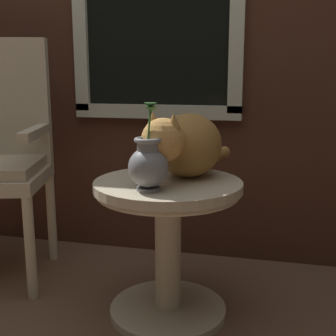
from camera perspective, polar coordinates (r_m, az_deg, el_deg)
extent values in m
plane|color=brown|center=(1.83, -9.28, -19.18)|extent=(6.00, 6.00, 0.00)
cube|color=#47281C|center=(2.33, -2.52, 20.81)|extent=(4.00, 0.04, 2.60)
cube|color=beige|center=(2.26, -1.54, 7.27)|extent=(0.86, 0.03, 0.07)
cube|color=beige|center=(2.41, -11.26, 18.93)|extent=(0.07, 0.03, 0.97)
cube|color=beige|center=(2.21, 8.96, 19.66)|extent=(0.07, 0.03, 0.97)
cube|color=black|center=(2.29, -1.52, 19.52)|extent=(0.77, 0.01, 0.95)
cylinder|color=beige|center=(1.87, 0.00, -17.72)|extent=(0.46, 0.46, 0.03)
cylinder|color=beige|center=(1.76, 0.00, -10.45)|extent=(0.10, 0.10, 0.48)
cylinder|color=beige|center=(1.68, 0.00, -2.26)|extent=(0.56, 0.56, 0.03)
torus|color=beige|center=(1.68, 0.00, -3.17)|extent=(0.54, 0.54, 0.02)
cylinder|color=beige|center=(1.98, -17.31, -9.84)|extent=(0.04, 0.04, 0.45)
cylinder|color=beige|center=(2.35, -14.75, -6.17)|extent=(0.04, 0.04, 0.45)
cube|color=beige|center=(2.06, -16.73, 4.44)|extent=(0.16, 0.41, 0.04)
ellipsoid|color=#AD7A3D|center=(1.72, 2.71, 2.93)|extent=(0.33, 0.35, 0.25)
sphere|color=#E2A356|center=(1.56, -0.62, 3.62)|extent=(0.16, 0.16, 0.16)
cone|color=#AD7A3D|center=(1.58, -1.95, 6.28)|extent=(0.05, 0.05, 0.05)
cone|color=#AD7A3D|center=(1.53, 0.73, 6.11)|extent=(0.05, 0.05, 0.05)
cylinder|color=#AD7A3D|center=(1.91, 5.68, 1.50)|extent=(0.13, 0.26, 0.05)
cylinder|color=gray|center=(1.54, -2.52, -2.67)|extent=(0.08, 0.08, 0.01)
ellipsoid|color=gray|center=(1.52, -2.55, 0.08)|extent=(0.14, 0.14, 0.14)
cylinder|color=gray|center=(1.51, -2.57, 2.83)|extent=(0.08, 0.08, 0.04)
torus|color=gray|center=(1.50, -2.58, 3.62)|extent=(0.10, 0.10, 0.02)
cylinder|color=#387533|center=(1.51, -2.38, 5.58)|extent=(0.01, 0.03, 0.10)
cone|color=#387533|center=(1.51, -2.17, 7.53)|extent=(0.04, 0.04, 0.02)
cylinder|color=#387533|center=(1.51, -2.43, 5.84)|extent=(0.01, 0.03, 0.12)
cone|color=#387533|center=(1.51, -2.28, 8.05)|extent=(0.04, 0.04, 0.02)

